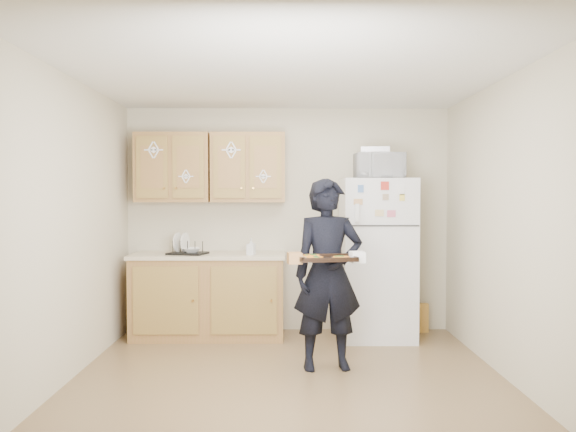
{
  "coord_description": "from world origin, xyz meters",
  "views": [
    {
      "loc": [
        -0.03,
        -4.53,
        1.51
      ],
      "look_at": [
        -0.0,
        0.45,
        1.34
      ],
      "focal_mm": 35.0,
      "sensor_mm": 36.0,
      "label": 1
    }
  ],
  "objects": [
    {
      "name": "person",
      "position": [
        0.35,
        0.35,
        0.83
      ],
      "size": [
        0.66,
        0.48,
        1.67
      ],
      "primitive_type": "imported",
      "rotation": [
        0.0,
        0.0,
        0.13
      ],
      "color": "black",
      "rests_on": "floor"
    },
    {
      "name": "baking_tray",
      "position": [
        0.31,
        0.05,
        1.0
      ],
      "size": [
        0.51,
        0.4,
        0.04
      ],
      "primitive_type": "cube",
      "rotation": [
        0.0,
        0.0,
        0.13
      ],
      "color": "black",
      "rests_on": "person"
    },
    {
      "name": "floor",
      "position": [
        0.0,
        0.0,
        0.0
      ],
      "size": [
        3.6,
        3.6,
        0.0
      ],
      "primitive_type": "plane",
      "color": "brown",
      "rests_on": "ground"
    },
    {
      "name": "pizza_front_right",
      "position": [
        0.42,
        -0.01,
        1.02
      ],
      "size": [
        0.16,
        0.16,
        0.02
      ],
      "primitive_type": "cylinder",
      "color": "orange",
      "rests_on": "baking_tray"
    },
    {
      "name": "wall_left",
      "position": [
        -1.8,
        0.0,
        1.25
      ],
      "size": [
        0.04,
        3.6,
        2.5
      ],
      "primitive_type": "cube",
      "color": "beige",
      "rests_on": "floor"
    },
    {
      "name": "wall_back",
      "position": [
        0.0,
        1.8,
        1.25
      ],
      "size": [
        3.6,
        0.04,
        2.5
      ],
      "primitive_type": "cube",
      "color": "beige",
      "rests_on": "floor"
    },
    {
      "name": "pizza_front_left",
      "position": [
        0.21,
        -0.04,
        1.02
      ],
      "size": [
        0.16,
        0.16,
        0.02
      ],
      "primitive_type": "cylinder",
      "color": "orange",
      "rests_on": "baking_tray"
    },
    {
      "name": "foil_pan",
      "position": [
        0.92,
        1.41,
        2.0
      ],
      "size": [
        0.32,
        0.24,
        0.06
      ],
      "primitive_type": "cube",
      "rotation": [
        0.0,
        0.0,
        -0.13
      ],
      "color": "silver",
      "rests_on": "microwave"
    },
    {
      "name": "countertop",
      "position": [
        -0.85,
        1.48,
        0.88
      ],
      "size": [
        1.64,
        0.64,
        0.04
      ],
      "primitive_type": "cube",
      "color": "beige",
      "rests_on": "base_cabinet"
    },
    {
      "name": "wall_right",
      "position": [
        1.8,
        0.0,
        1.25
      ],
      "size": [
        0.04,
        3.6,
        2.5
      ],
      "primitive_type": "cube",
      "color": "beige",
      "rests_on": "floor"
    },
    {
      "name": "base_cabinet",
      "position": [
        -0.85,
        1.48,
        0.43
      ],
      "size": [
        1.6,
        0.6,
        0.86
      ],
      "primitive_type": "cube",
      "color": "olive",
      "rests_on": "floor"
    },
    {
      "name": "pizza_back_left",
      "position": [
        0.19,
        0.12,
        1.02
      ],
      "size": [
        0.16,
        0.16,
        0.02
      ],
      "primitive_type": "cylinder",
      "color": "orange",
      "rests_on": "baking_tray"
    },
    {
      "name": "upper_cab_right",
      "position": [
        -0.43,
        1.61,
        1.83
      ],
      "size": [
        0.8,
        0.33,
        0.75
      ],
      "primitive_type": "cube",
      "color": "olive",
      "rests_on": "wall_back"
    },
    {
      "name": "wall_front",
      "position": [
        0.0,
        -1.8,
        1.25
      ],
      "size": [
        3.6,
        0.04,
        2.5
      ],
      "primitive_type": "cube",
      "color": "beige",
      "rests_on": "floor"
    },
    {
      "name": "refrigerator",
      "position": [
        0.95,
        1.43,
        0.85
      ],
      "size": [
        0.75,
        0.7,
        1.7
      ],
      "primitive_type": "cube",
      "color": "white",
      "rests_on": "floor"
    },
    {
      "name": "soap_bottle",
      "position": [
        -0.39,
        1.34,
        0.99
      ],
      "size": [
        0.1,
        0.1,
        0.17
      ],
      "primitive_type": "imported",
      "rotation": [
        0.0,
        0.0,
        -0.29
      ],
      "color": "white",
      "rests_on": "countertop"
    },
    {
      "name": "cereal_box",
      "position": [
        1.47,
        1.67,
        0.16
      ],
      "size": [
        0.2,
        0.07,
        0.32
      ],
      "primitive_type": "cube",
      "color": "#EFD654",
      "rests_on": "floor"
    },
    {
      "name": "upper_cab_left",
      "position": [
        -1.25,
        1.61,
        1.83
      ],
      "size": [
        0.8,
        0.33,
        0.75
      ],
      "primitive_type": "cube",
      "color": "olive",
      "rests_on": "wall_back"
    },
    {
      "name": "bowl",
      "position": [
        -1.02,
        1.4,
        0.94
      ],
      "size": [
        0.24,
        0.24,
        0.05
      ],
      "primitive_type": "imported",
      "rotation": [
        0.0,
        0.0,
        0.24
      ],
      "color": "silver",
      "rests_on": "dish_rack"
    },
    {
      "name": "microwave",
      "position": [
        0.96,
        1.38,
        1.83
      ],
      "size": [
        0.52,
        0.38,
        0.27
      ],
      "primitive_type": "imported",
      "rotation": [
        0.0,
        0.0,
        0.1
      ],
      "color": "white",
      "rests_on": "refrigerator"
    },
    {
      "name": "dish_rack",
      "position": [
        -1.06,
        1.4,
        0.98
      ],
      "size": [
        0.44,
        0.37,
        0.15
      ],
      "primitive_type": "cube",
      "rotation": [
        0.0,
        0.0,
        -0.26
      ],
      "color": "black",
      "rests_on": "countertop"
    },
    {
      "name": "ceiling",
      "position": [
        0.0,
        0.0,
        2.5
      ],
      "size": [
        3.6,
        3.6,
        0.0
      ],
      "primitive_type": "plane",
      "color": "silver",
      "rests_on": "wall_back"
    }
  ]
}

